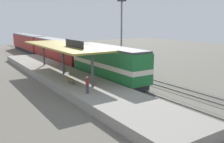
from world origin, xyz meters
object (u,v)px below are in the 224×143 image
object	(u,v)px
passenger_carriage_rear	(28,43)
freight_car	(109,57)
locomotive	(107,63)
light_mast	(122,17)
passenger_carriage_front	(57,50)
person_waiting	(87,84)
platform_bench	(71,80)

from	to	relation	value
passenger_carriage_rear	freight_car	xyz separation A→B (m)	(4.60, -32.11, -0.34)
locomotive	light_mast	xyz separation A→B (m)	(7.80, 7.88, 5.99)
passenger_carriage_front	person_waiting	bearing A→B (deg)	-104.41
passenger_carriage_rear	light_mast	world-z (taller)	light_mast
locomotive	light_mast	bearing A→B (deg)	45.31
locomotive	freight_car	bearing A→B (deg)	55.50
locomotive	person_waiting	xyz separation A→B (m)	(-6.23, -6.26, -0.56)
passenger_carriage_front	light_mast	distance (m)	14.15
locomotive	person_waiting	size ratio (longest dim) A/B	8.44
light_mast	person_waiting	size ratio (longest dim) A/B	6.84
light_mast	person_waiting	world-z (taller)	light_mast
person_waiting	freight_car	bearing A→B (deg)	50.09
platform_bench	freight_car	distance (m)	13.61
platform_bench	light_mast	bearing A→B (deg)	35.12
passenger_carriage_rear	platform_bench	bearing A→B (deg)	-98.40
platform_bench	passenger_carriage_rear	size ratio (longest dim) A/B	0.08
passenger_carriage_rear	light_mast	xyz separation A→B (m)	(7.80, -30.92, 6.08)
light_mast	person_waiting	distance (m)	20.97
passenger_carriage_front	passenger_carriage_rear	xyz separation A→B (m)	(0.00, 20.80, 0.00)
light_mast	passenger_carriage_rear	bearing A→B (deg)	104.16
passenger_carriage_rear	person_waiting	bearing A→B (deg)	-97.87
light_mast	freight_car	bearing A→B (deg)	-159.59
passenger_carriage_rear	freight_car	size ratio (longest dim) A/B	1.67
platform_bench	passenger_carriage_rear	xyz separation A→B (m)	(6.00, 40.62, 0.97)
passenger_carriage_front	platform_bench	bearing A→B (deg)	-106.84
passenger_carriage_rear	light_mast	distance (m)	32.46
passenger_carriage_front	person_waiting	distance (m)	25.05
passenger_carriage_rear	person_waiting	world-z (taller)	passenger_carriage_rear
locomotive	passenger_carriage_rear	size ratio (longest dim) A/B	0.72
passenger_carriage_rear	person_waiting	size ratio (longest dim) A/B	11.70
passenger_carriage_front	freight_car	distance (m)	12.21
passenger_carriage_front	freight_car	bearing A→B (deg)	-67.86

